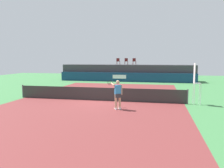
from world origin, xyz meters
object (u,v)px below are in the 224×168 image
(spectator_chair_left, at_px, (126,61))
(net_post_near, at_px, (23,91))
(spectator_chair_far_left, at_px, (118,61))
(net_post_far, at_px, (188,97))
(spectator_chair_center, at_px, (134,61))
(tennis_ball, at_px, (84,91))
(umpire_chair, at_px, (196,81))
(tennis_player, at_px, (118,94))

(spectator_chair_left, height_order, net_post_near, spectator_chair_left)
(spectator_chair_far_left, distance_m, net_post_near, 15.95)
(net_post_near, xyz_separation_m, net_post_far, (12.40, 0.00, 0.00))
(spectator_chair_left, relative_size, net_post_far, 0.89)
(spectator_chair_center, height_order, net_post_far, spectator_chair_center)
(spectator_chair_far_left, distance_m, spectator_chair_left, 1.16)
(spectator_chair_center, height_order, tennis_ball, spectator_chair_center)
(spectator_chair_far_left, xyz_separation_m, tennis_ball, (-1.25, -10.85, -2.66))
(spectator_chair_far_left, height_order, spectator_chair_center, same)
(spectator_chair_left, bearing_deg, umpire_chair, -66.00)
(spectator_chair_center, xyz_separation_m, tennis_ball, (-3.45, -11.15, -2.66))
(spectator_chair_left, relative_size, tennis_player, 0.50)
(tennis_ball, bearing_deg, spectator_chair_center, 72.81)
(umpire_chair, bearing_deg, net_post_far, 179.06)
(umpire_chair, distance_m, net_post_far, 1.19)
(spectator_chair_center, xyz_separation_m, umpire_chair, (5.76, -15.32, -1.11))
(spectator_chair_center, distance_m, net_post_far, 16.34)
(spectator_chair_left, xyz_separation_m, net_post_far, (6.42, -15.49, -2.19))
(spectator_chair_center, distance_m, umpire_chair, 16.40)
(tennis_player, bearing_deg, tennis_ball, 123.19)
(spectator_chair_far_left, relative_size, spectator_chair_left, 1.00)
(net_post_near, relative_size, tennis_player, 0.56)
(umpire_chair, xyz_separation_m, tennis_ball, (-9.21, 4.17, -1.55))
(tennis_ball, bearing_deg, spectator_chair_far_left, 83.42)
(umpire_chair, height_order, tennis_player, umpire_chair)
(net_post_near, distance_m, net_post_far, 12.40)
(umpire_chair, bearing_deg, spectator_chair_far_left, 117.92)
(umpire_chair, relative_size, net_post_far, 2.76)
(net_post_near, relative_size, tennis_ball, 14.71)
(net_post_far, relative_size, tennis_player, 0.56)
(spectator_chair_left, xyz_separation_m, spectator_chair_center, (1.14, -0.18, 0.00))
(tennis_ball, bearing_deg, spectator_chair_left, 78.46)
(spectator_chair_far_left, height_order, net_post_near, spectator_chair_far_left)
(tennis_player, bearing_deg, spectator_chair_far_left, 100.12)
(spectator_chair_center, bearing_deg, net_post_near, -114.93)
(spectator_chair_left, distance_m, tennis_ball, 11.86)
(spectator_chair_left, relative_size, spectator_chair_center, 1.00)
(net_post_far, bearing_deg, spectator_chair_far_left, 116.49)
(spectator_chair_left, distance_m, net_post_far, 16.91)
(umpire_chair, height_order, net_post_far, umpire_chair)
(spectator_chair_far_left, xyz_separation_m, net_post_near, (-4.92, -15.01, -2.19))
(spectator_chair_far_left, relative_size, net_post_near, 0.89)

